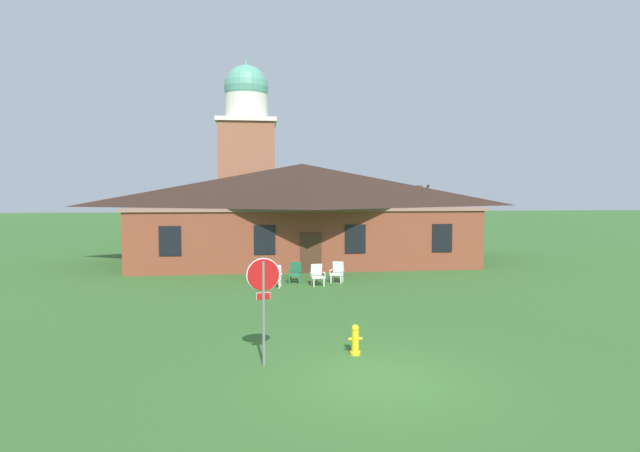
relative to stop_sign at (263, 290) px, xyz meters
The scene contains 10 objects.
ground_plane 3.43m from the stop_sign, 26.53° to the right, with size 200.00×200.00×0.00m, color #336028.
brick_building 19.39m from the stop_sign, 82.37° to the left, with size 19.67×10.40×5.94m.
dome_tower 34.69m from the stop_sign, 91.81° to the left, with size 5.18×5.18×16.30m.
stop_sign is the anchor object (origin of this frame).
lawn_chair_by_porch 10.53m from the stop_sign, 86.65° to the left, with size 0.71×0.75×0.96m.
lawn_chair_near_door 11.58m from the stop_sign, 82.11° to the left, with size 0.72×0.77×0.96m.
lawn_chair_left_end 10.96m from the stop_sign, 76.64° to the left, with size 0.68×0.72×0.96m.
lawn_chair_middle 11.91m from the stop_sign, 72.55° to the left, with size 0.77×0.82×0.96m.
bare_tree_beside_building 22.49m from the stop_sign, 62.76° to the left, with size 2.05×2.23×4.72m.
fire_hydrant 2.86m from the stop_sign, 14.93° to the left, with size 0.36×0.28×0.79m.
Camera 1 is at (-2.67, -10.92, 4.20)m, focal length 28.79 mm.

